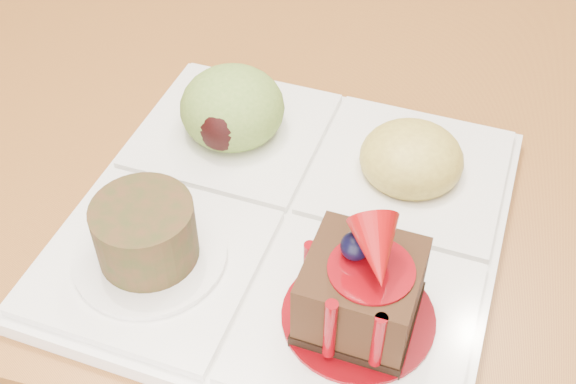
# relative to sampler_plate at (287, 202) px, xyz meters

# --- Properties ---
(ground) EXTENTS (6.00, 6.00, 0.00)m
(ground) POSITION_rel_sampler_plate_xyz_m (-0.05, 0.75, -0.77)
(ground) COLOR brown
(sampler_plate) EXTENTS (0.29, 0.29, 0.10)m
(sampler_plate) POSITION_rel_sampler_plate_xyz_m (0.00, 0.00, 0.00)
(sampler_plate) COLOR white
(sampler_plate) RESTS_ON dining_table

